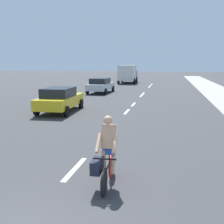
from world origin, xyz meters
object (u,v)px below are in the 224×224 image
Objects in this scene: cyclist at (106,155)px; delivery_truck at (128,74)px; parked_car_silver at (101,85)px; parked_car_yellow at (60,99)px.

cyclist is 0.29× the size of delivery_truck.
parked_car_silver is at bearing -94.21° from delivery_truck.
parked_car_yellow is 25.74m from delivery_truck.
cyclist is 0.40× the size of parked_car_silver.
delivery_truck is at bearing -85.08° from cyclist.
cyclist reaches higher than parked_car_silver.
delivery_truck is (-5.06, 35.16, 0.67)m from cyclist.
delivery_truck is (0.29, 25.73, 0.66)m from parked_car_yellow.
parked_car_yellow is at bearing -86.66° from parked_car_silver.
cyclist is at bearing -83.74° from delivery_truck.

